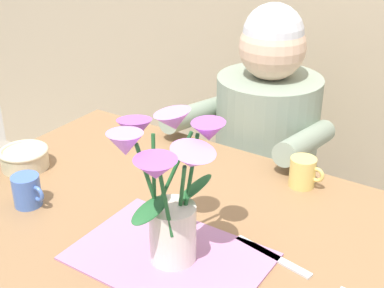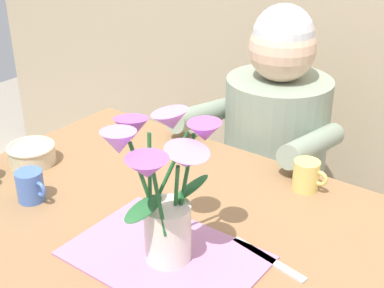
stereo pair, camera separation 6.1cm
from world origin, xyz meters
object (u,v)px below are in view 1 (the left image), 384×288
object	(u,v)px
flower_vase	(169,187)
ceramic_mug	(303,172)
dinner_knife	(272,256)
seated_person	(263,170)
ceramic_bowl	(25,157)
coffee_cup	(27,191)

from	to	relation	value
flower_vase	ceramic_mug	distance (m)	0.47
ceramic_mug	dinner_knife	bearing A→B (deg)	-78.26
seated_person	ceramic_mug	world-z (taller)	seated_person
seated_person	ceramic_mug	distance (m)	0.46
ceramic_bowl	ceramic_mug	world-z (taller)	ceramic_mug
flower_vase	coffee_cup	world-z (taller)	flower_vase
seated_person	flower_vase	bearing A→B (deg)	-77.50
dinner_knife	ceramic_mug	distance (m)	0.32
seated_person	dinner_knife	distance (m)	0.72
coffee_cup	dinner_knife	bearing A→B (deg)	13.78
ceramic_bowl	dinner_knife	size ratio (longest dim) A/B	0.72
dinner_knife	coffee_cup	bearing A→B (deg)	-155.74
seated_person	ceramic_mug	xyz separation A→B (m)	(0.25, -0.31, 0.22)
flower_vase	ceramic_mug	world-z (taller)	flower_vase
flower_vase	dinner_knife	distance (m)	0.28
flower_vase	ceramic_bowl	world-z (taller)	flower_vase
ceramic_bowl	dinner_knife	xyz separation A→B (m)	(0.75, 0.02, -0.03)
seated_person	flower_vase	world-z (taller)	seated_person
seated_person	ceramic_bowl	bearing A→B (deg)	-122.23
flower_vase	ceramic_bowl	size ratio (longest dim) A/B	2.33
coffee_cup	ceramic_mug	world-z (taller)	same
seated_person	flower_vase	distance (m)	0.84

